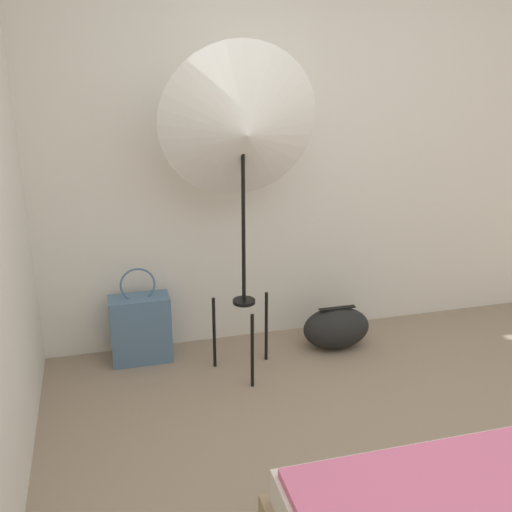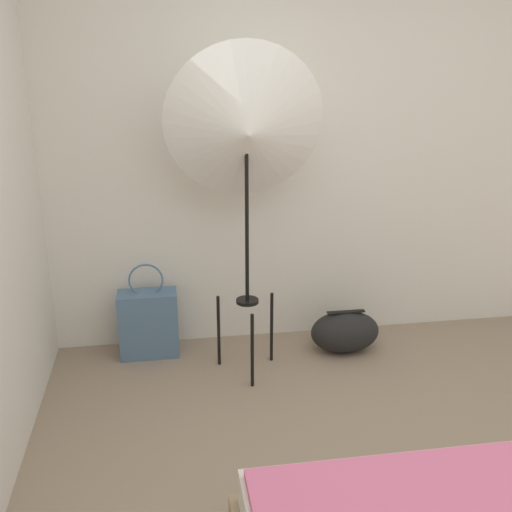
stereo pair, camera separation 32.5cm
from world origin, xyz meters
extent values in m
cube|color=silver|center=(0.00, 2.04, 1.30)|extent=(8.00, 0.05, 2.60)
cube|color=#D6668E|center=(0.12, -0.07, 0.36)|extent=(1.63, 0.47, 0.04)
cylinder|color=black|center=(-0.48, 1.36, 0.23)|extent=(0.02, 0.02, 0.46)
cylinder|color=black|center=(-0.65, 1.65, 0.23)|extent=(0.02, 0.02, 0.46)
cylinder|color=black|center=(-0.31, 1.65, 0.23)|extent=(0.02, 0.02, 0.46)
cylinder|color=black|center=(-0.48, 1.55, 0.46)|extent=(0.13, 0.13, 0.02)
cylinder|color=black|center=(-0.48, 1.55, 0.96)|extent=(0.02, 0.02, 1.01)
cone|color=white|center=(-0.48, 1.55, 1.47)|extent=(0.90, 0.42, 0.92)
cube|color=slate|center=(-1.07, 1.84, 0.22)|extent=(0.37, 0.18, 0.43)
torus|color=slate|center=(-1.07, 1.84, 0.52)|extent=(0.22, 0.01, 0.22)
ellipsoid|color=black|center=(0.18, 1.69, 0.14)|extent=(0.45, 0.28, 0.28)
cube|color=black|center=(0.18, 1.69, 0.28)|extent=(0.25, 0.04, 0.01)
camera|label=1|loc=(-1.26, -1.62, 1.87)|focal=42.00mm
camera|label=2|loc=(-0.94, -1.68, 1.87)|focal=42.00mm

